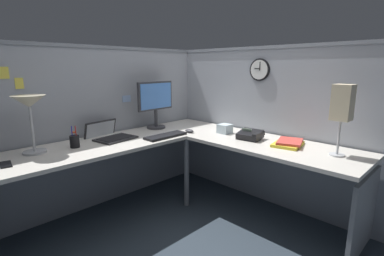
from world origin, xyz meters
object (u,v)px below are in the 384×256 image
Objects in this scene: monitor at (156,101)px; laptop at (109,135)px; desk_lamp_paper at (342,105)px; tissue_box at (225,129)px; pen_cup at (75,141)px; keyboard at (166,136)px; desk_lamp_dome at (29,106)px; book_stack at (289,143)px; computer_mouse at (189,131)px; wall_clock at (260,70)px; cell_phone at (6,164)px; office_phone at (251,135)px.

monitor is 0.64m from laptop.
desk_lamp_paper is (0.93, -1.70, 0.36)m from laptop.
pen_cup is at bearing 156.51° from tissue_box.
keyboard is 0.60m from tissue_box.
book_stack is (1.58, -1.29, -0.34)m from desk_lamp_dome.
computer_mouse is at bearing -75.99° from monitor.
desk_lamp_dome is 1.37× the size of book_stack.
desk_lamp_paper is (0.53, -1.36, 0.37)m from keyboard.
monitor is 1.12m from wall_clock.
keyboard is at bearing 1.66° from cell_phone.
pen_cup is 0.82× the size of wall_clock.
desk_lamp_dome is at bearing 43.84° from cell_phone.
desk_lamp_paper is 2.41× the size of wall_clock.
laptop is 1.12m from tissue_box.
wall_clock reaches higher than laptop.
cell_phone is (-1.56, 0.19, -0.01)m from computer_mouse.
pen_cup is at bearing -172.66° from monitor.
cell_phone is at bearing 165.64° from tissue_box.
book_stack is at bearing -75.32° from monitor.
laptop is 1.94× the size of wall_clock.
laptop reaches higher than book_stack.
keyboard is 2.39× the size of pen_cup.
cell_phone is at bearing 148.12° from book_stack.
tissue_box is 0.68m from wall_clock.
tissue_box is at bearing -5.54° from cell_phone.
laptop reaches higher than tissue_box.
keyboard is at bearing -116.13° from monitor.
monitor is 1.77m from desk_lamp_paper.
cell_phone is at bearing 156.11° from office_phone.
cell_phone is 2.39m from desk_lamp_paper.
desk_lamp_paper is at bearing -87.08° from office_phone.
pen_cup is at bearing 144.90° from office_phone.
monitor is 0.98m from pen_cup.
desk_lamp_dome is 0.84× the size of desk_lamp_paper.
keyboard is at bearing 150.32° from wall_clock.
monitor is at bearing 104.68° from book_stack.
tissue_box is (1.56, -0.62, -0.32)m from desk_lamp_dome.
book_stack is (0.25, -0.94, 0.00)m from computer_mouse.
laptop is at bearing 118.59° from desk_lamp_paper.
desk_lamp_dome reaches higher than tissue_box.
keyboard is 1.14m from wall_clock.
computer_mouse is at bearing -6.78° from keyboard.
computer_mouse is 0.36m from tissue_box.
computer_mouse reaches higher than keyboard.
laptop is (-0.59, -0.03, -0.27)m from monitor.
cell_phone is 1.85m from tissue_box.
desk_lamp_dome is 3.09× the size of cell_phone.
desk_lamp_dome is at bearing 161.93° from keyboard.
keyboard is 1.29m from cell_phone.
cell_phone is at bearing -168.10° from laptop.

